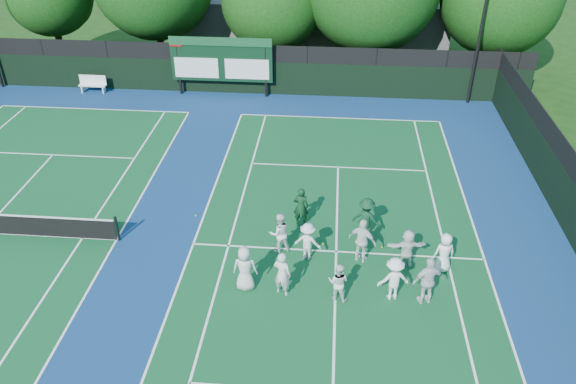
{
  "coord_description": "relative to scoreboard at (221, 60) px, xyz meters",
  "views": [
    {
      "loc": [
        -0.38,
        -15.73,
        13.28
      ],
      "look_at": [
        -2.0,
        3.0,
        1.3
      ],
      "focal_mm": 35.0,
      "sensor_mm": 36.0,
      "label": 1
    }
  ],
  "objects": [
    {
      "name": "player_front_1",
      "position": [
        5.2,
        -17.01,
        -1.33
      ],
      "size": [
        0.74,
        0.61,
        1.73
      ],
      "primitive_type": "imported",
      "rotation": [
        0.0,
        0.0,
        2.77
      ],
      "color": "silver",
      "rests_on": "ground"
    },
    {
      "name": "tree_c",
      "position": [
        2.79,
        3.99,
        2.33
      ],
      "size": [
        6.35,
        6.35,
        7.87
      ],
      "color": "#311D0D",
      "rests_on": "ground"
    },
    {
      "name": "clubhouse",
      "position": [
        5.01,
        8.41,
        -0.19
      ],
      "size": [
        18.0,
        6.0,
        4.0
      ],
      "primitive_type": "cube",
      "color": "#5A5A5F",
      "rests_on": "ground"
    },
    {
      "name": "player_back_0",
      "position": [
        4.87,
        -14.68,
        -1.37
      ],
      "size": [
        0.97,
        0.87,
        1.65
      ],
      "primitive_type": "imported",
      "rotation": [
        0.0,
        0.0,
        3.51
      ],
      "color": "white",
      "rests_on": "ground"
    },
    {
      "name": "player_back_4",
      "position": [
        10.81,
        -15.29,
        -1.4
      ],
      "size": [
        0.87,
        0.68,
        1.58
      ],
      "primitive_type": "imported",
      "rotation": [
        0.0,
        0.0,
        3.4
      ],
      "color": "white",
      "rests_on": "ground"
    },
    {
      "name": "player_back_2",
      "position": [
        7.92,
        -15.01,
        -1.29
      ],
      "size": [
        1.15,
        0.84,
        1.81
      ],
      "primitive_type": "imported",
      "rotation": [
        0.0,
        0.0,
        2.71
      ],
      "color": "white",
      "rests_on": "ground"
    },
    {
      "name": "player_back_3",
      "position": [
        9.52,
        -15.14,
        -1.41
      ],
      "size": [
        1.49,
        0.67,
        1.55
      ],
      "primitive_type": "imported",
      "rotation": [
        0.0,
        0.0,
        3.29
      ],
      "color": "white",
      "rests_on": "ground"
    },
    {
      "name": "tennis_ball_4",
      "position": [
        8.75,
        -14.2,
        -2.16
      ],
      "size": [
        0.07,
        0.07,
        0.07
      ],
      "primitive_type": "sphere",
      "color": "yellow",
      "rests_on": "ground"
    },
    {
      "name": "player_front_0",
      "position": [
        3.91,
        -16.84,
        -1.33
      ],
      "size": [
        0.85,
        0.57,
        1.73
      ],
      "primitive_type": "imported",
      "rotation": [
        0.0,
        0.0,
        3.16
      ],
      "color": "silver",
      "rests_on": "ground"
    },
    {
      "name": "court_apron",
      "position": [
        1.01,
        -14.59,
        -2.19
      ],
      "size": [
        34.0,
        32.0,
        0.01
      ],
      "primitive_type": "cube",
      "color": "navy",
      "rests_on": "ground"
    },
    {
      "name": "player_front_4",
      "position": [
        10.02,
        -17.02,
        -1.27
      ],
      "size": [
        1.17,
        0.75,
        1.85
      ],
      "primitive_type": "imported",
      "rotation": [
        0.0,
        0.0,
        3.44
      ],
      "color": "silver",
      "rests_on": "ground"
    },
    {
      "name": "back_fence",
      "position": [
        1.01,
        0.41,
        -0.83
      ],
      "size": [
        34.0,
        0.08,
        3.0
      ],
      "color": "black",
      "rests_on": "ground"
    },
    {
      "name": "player_front_3",
      "position": [
        8.92,
        -16.9,
        -1.36
      ],
      "size": [
        1.17,
        0.82,
        1.65
      ],
      "primitive_type": "imported",
      "rotation": [
        0.0,
        0.0,
        3.35
      ],
      "color": "white",
      "rests_on": "ground"
    },
    {
      "name": "player_back_1",
      "position": [
        5.95,
        -15.04,
        -1.42
      ],
      "size": [
        1.09,
        0.78,
        1.54
      ],
      "primitive_type": "imported",
      "rotation": [
        0.0,
        0.0,
        2.92
      ],
      "color": "silver",
      "rests_on": "ground"
    },
    {
      "name": "tennis_ball_1",
      "position": [
        9.25,
        -15.07,
        -2.16
      ],
      "size": [
        0.07,
        0.07,
        0.07
      ],
      "primitive_type": "sphere",
      "color": "yellow",
      "rests_on": "ground"
    },
    {
      "name": "near_court",
      "position": [
        7.01,
        -14.59,
        -2.18
      ],
      "size": [
        11.05,
        23.85,
        0.01
      ],
      "color": "#104E27",
      "rests_on": "ground"
    },
    {
      "name": "bench",
      "position": [
        -7.96,
        -0.21,
        -1.63
      ],
      "size": [
        1.66,
        0.45,
        1.05
      ],
      "color": "white",
      "rests_on": "ground"
    },
    {
      "name": "scoreboard",
      "position": [
        0.0,
        0.0,
        0.0
      ],
      "size": [
        6.0,
        0.21,
        3.55
      ],
      "color": "black",
      "rests_on": "ground"
    },
    {
      "name": "ground",
      "position": [
        7.01,
        -15.59,
        -2.19
      ],
      "size": [
        120.0,
        120.0,
        0.0
      ],
      "primitive_type": "plane",
      "color": "#173A0F",
      "rests_on": "ground"
    },
    {
      "name": "player_front_2",
      "position": [
        7.09,
        -17.1,
        -1.46
      ],
      "size": [
        0.82,
        0.7,
        1.45
      ],
      "primitive_type": "imported",
      "rotation": [
        0.0,
        0.0,
        2.9
      ],
      "color": "white",
      "rests_on": "ground"
    },
    {
      "name": "tennis_ball_0",
      "position": [
        6.5,
        -14.18,
        -2.16
      ],
      "size": [
        0.07,
        0.07,
        0.07
      ],
      "primitive_type": "sphere",
      "color": "yellow",
      "rests_on": "ground"
    },
    {
      "name": "tennis_ball_3",
      "position": [
        1.21,
        -12.74,
        -2.16
      ],
      "size": [
        0.07,
        0.07,
        0.07
      ],
      "primitive_type": "sphere",
      "color": "yellow",
      "rests_on": "ground"
    },
    {
      "name": "coach_left",
      "position": [
        5.55,
        -12.9,
        -1.34
      ],
      "size": [
        0.62,
        0.41,
        1.69
      ],
      "primitive_type": "imported",
      "rotation": [
        0.0,
        0.0,
        3.13
      ],
      "color": "#0E331A",
      "rests_on": "ground"
    },
    {
      "name": "coach_right",
      "position": [
        8.11,
        -13.51,
        -1.33
      ],
      "size": [
        1.26,
        0.98,
        1.72
      ],
      "primitive_type": "imported",
      "rotation": [
        0.0,
        0.0,
        2.8
      ],
      "color": "#0F3820",
      "rests_on": "ground"
    }
  ]
}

